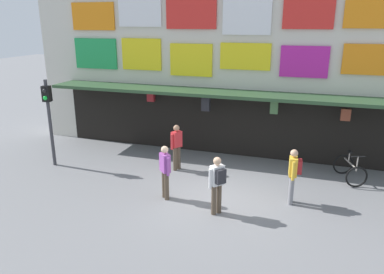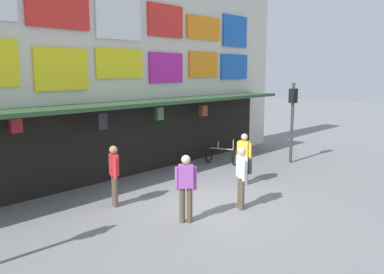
% 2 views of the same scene
% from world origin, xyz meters
% --- Properties ---
extents(ground_plane, '(80.00, 80.00, 0.00)m').
position_xyz_m(ground_plane, '(0.00, 0.00, 0.00)').
color(ground_plane, slate).
extents(shopfront, '(18.00, 2.60, 8.00)m').
position_xyz_m(shopfront, '(-0.00, 4.57, 3.96)').
color(shopfront, beige).
rests_on(shopfront, ground).
extents(traffic_light_near, '(0.32, 0.35, 3.20)m').
position_xyz_m(traffic_light_near, '(-6.45, 0.79, 2.14)').
color(traffic_light_near, '#38383D').
rests_on(traffic_light_near, ground).
extents(bicycle_parked, '(1.05, 1.33, 1.05)m').
position_xyz_m(bicycle_parked, '(3.92, 2.69, 0.39)').
color(bicycle_parked, black).
rests_on(bicycle_parked, ground).
extents(pedestrian_in_purple, '(0.41, 0.41, 1.68)m').
position_xyz_m(pedestrian_in_purple, '(-1.47, -0.46, 0.95)').
color(pedestrian_in_purple, brown).
rests_on(pedestrian_in_purple, ground).
extents(pedestrian_in_black, '(0.36, 0.48, 1.68)m').
position_xyz_m(pedestrian_in_black, '(-1.93, 1.78, 0.95)').
color(pedestrian_in_black, brown).
rests_on(pedestrian_in_black, ground).
extents(pedestrian_in_red, '(0.38, 0.53, 1.68)m').
position_xyz_m(pedestrian_in_red, '(2.18, 0.40, 0.98)').
color(pedestrian_in_red, gray).
rests_on(pedestrian_in_red, ground).
extents(pedestrian_in_blue, '(0.47, 0.48, 1.68)m').
position_xyz_m(pedestrian_in_blue, '(0.25, -0.90, 0.98)').
color(pedestrian_in_blue, brown).
rests_on(pedestrian_in_blue, ground).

